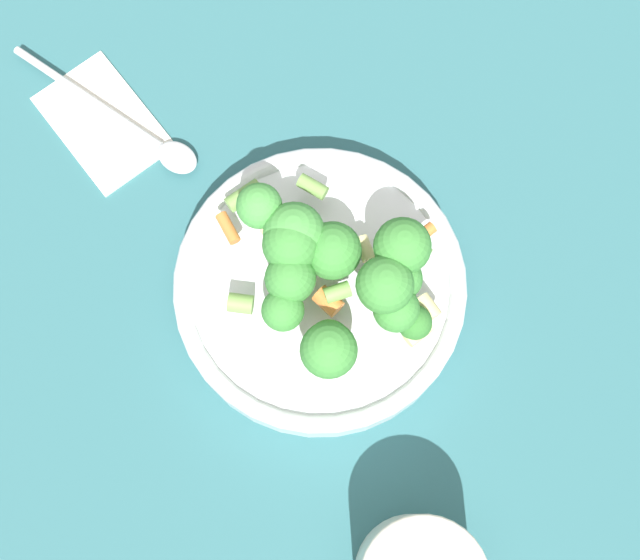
% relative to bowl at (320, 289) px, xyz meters
% --- Properties ---
extents(ground_plane, '(3.00, 3.00, 0.00)m').
position_rel_bowl_xyz_m(ground_plane, '(0.00, 0.00, -0.02)').
color(ground_plane, '#2D6066').
extents(bowl, '(0.23, 0.23, 0.04)m').
position_rel_bowl_xyz_m(bowl, '(0.00, 0.00, 0.00)').
color(bowl, silver).
rests_on(bowl, ground_plane).
extents(pasta_salad, '(0.17, 0.17, 0.07)m').
position_rel_bowl_xyz_m(pasta_salad, '(0.01, 0.01, 0.06)').
color(pasta_salad, '#8CB766').
rests_on(pasta_salad, bowl).
extents(napkin, '(0.13, 0.11, 0.01)m').
position_rel_bowl_xyz_m(napkin, '(-0.20, -0.13, -0.02)').
color(napkin, white).
rests_on(napkin, ground_plane).
extents(spoon, '(0.16, 0.13, 0.01)m').
position_rel_bowl_xyz_m(spoon, '(-0.18, -0.10, -0.01)').
color(spoon, silver).
rests_on(spoon, napkin).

